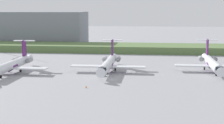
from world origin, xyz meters
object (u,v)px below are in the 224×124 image
regional_jet_second (12,65)px  regional_jet_third (108,63)px  safety_cone_front_marker (86,87)px  regional_jet_fourth (212,63)px

regional_jet_second → regional_jet_third: same height
regional_jet_second → safety_cone_front_marker: (26.01, -16.87, -2.26)m
safety_cone_front_marker → regional_jet_second: bearing=147.0°
regional_jet_second → regional_jet_fourth: same height
regional_jet_third → safety_cone_front_marker: size_ratio=56.36×
safety_cone_front_marker → regional_jet_fourth: bearing=38.7°
regional_jet_third → regional_jet_fourth: (31.86, 4.78, 0.00)m
regional_jet_second → regional_jet_fourth: 61.40m
regional_jet_second → regional_jet_third: size_ratio=1.00×
regional_jet_second → safety_cone_front_marker: size_ratio=56.36×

